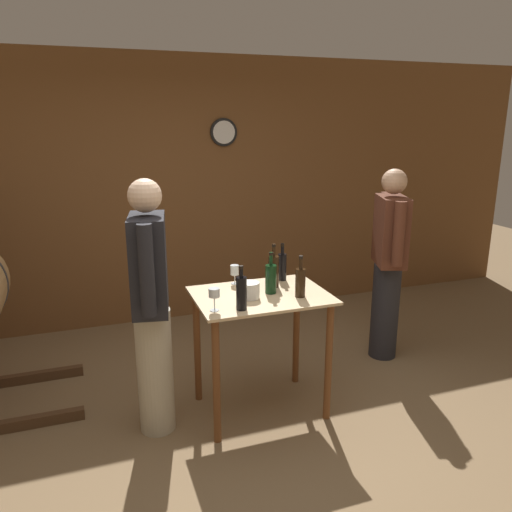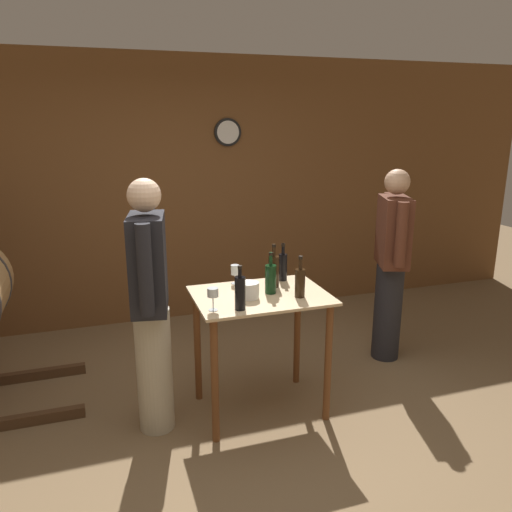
% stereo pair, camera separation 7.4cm
% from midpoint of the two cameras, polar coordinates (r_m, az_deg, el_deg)
% --- Properties ---
extents(ground_plane, '(14.00, 14.00, 0.00)m').
position_cam_midpoint_polar(ground_plane, '(3.47, 0.10, -21.38)').
color(ground_plane, brown).
extents(back_wall, '(8.40, 0.08, 2.70)m').
position_cam_midpoint_polar(back_wall, '(5.22, -8.43, 7.26)').
color(back_wall, brown).
rests_on(back_wall, ground_plane).
extents(tasting_table, '(0.93, 0.67, 0.90)m').
position_cam_midpoint_polar(tasting_table, '(3.55, 1.11, -7.35)').
color(tasting_table, '#D1B284').
rests_on(tasting_table, ground_plane).
extents(wine_bottle_far_left, '(0.07, 0.07, 0.29)m').
position_cam_midpoint_polar(wine_bottle_far_left, '(3.17, -1.19, -4.16)').
color(wine_bottle_far_left, black).
rests_on(wine_bottle_far_left, tasting_table).
extents(wine_bottle_left, '(0.08, 0.08, 0.30)m').
position_cam_midpoint_polar(wine_bottle_left, '(3.47, 2.30, -2.55)').
color(wine_bottle_left, black).
rests_on(wine_bottle_left, tasting_table).
extents(wine_bottle_center, '(0.08, 0.08, 0.32)m').
position_cam_midpoint_polar(wine_bottle_center, '(3.60, 2.63, -1.68)').
color(wine_bottle_center, black).
rests_on(wine_bottle_center, tasting_table).
extents(wine_bottle_right, '(0.07, 0.07, 0.29)m').
position_cam_midpoint_polar(wine_bottle_right, '(3.41, 5.68, -2.94)').
color(wine_bottle_right, black).
rests_on(wine_bottle_right, tasting_table).
extents(wine_bottle_far_right, '(0.06, 0.06, 0.28)m').
position_cam_midpoint_polar(wine_bottle_far_right, '(3.75, 3.66, -1.14)').
color(wine_bottle_far_right, black).
rests_on(wine_bottle_far_right, tasting_table).
extents(wine_glass_near_left, '(0.07, 0.07, 0.15)m').
position_cam_midpoint_polar(wine_glass_near_left, '(3.17, -4.28, -4.27)').
color(wine_glass_near_left, silver).
rests_on(wine_glass_near_left, tasting_table).
extents(wine_glass_near_center, '(0.06, 0.06, 0.14)m').
position_cam_midpoint_polar(wine_glass_near_center, '(3.67, -1.84, -1.67)').
color(wine_glass_near_center, silver).
rests_on(wine_glass_near_center, tasting_table).
extents(ice_bucket, '(0.14, 0.14, 0.11)m').
position_cam_midpoint_polar(ice_bucket, '(3.39, -0.17, -3.92)').
color(ice_bucket, white).
rests_on(ice_bucket, tasting_table).
extents(person_host, '(0.34, 0.56, 1.68)m').
position_cam_midpoint_polar(person_host, '(4.45, 15.67, -0.66)').
color(person_host, '#232328').
rests_on(person_host, ground_plane).
extents(person_visitor_with_scarf, '(0.29, 0.58, 1.73)m').
position_cam_midpoint_polar(person_visitor_with_scarf, '(3.32, -11.34, -5.32)').
color(person_visitor_with_scarf, '#B7AD93').
rests_on(person_visitor_with_scarf, ground_plane).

